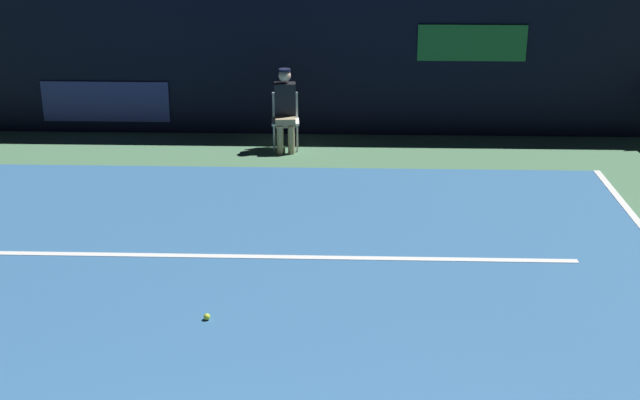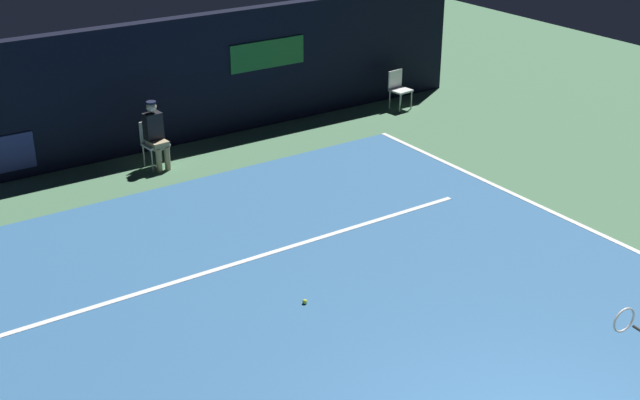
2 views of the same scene
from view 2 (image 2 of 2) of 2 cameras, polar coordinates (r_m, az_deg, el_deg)
ground_plane at (r=11.88m, az=0.10°, el=-7.34°), size 32.15×32.15×0.00m
court_surface at (r=11.88m, az=0.10°, el=-7.31°), size 10.21×10.24×0.01m
line_sideline_left at (r=14.95m, az=16.37°, el=-1.27°), size 0.10×10.24×0.01m
line_service at (r=13.19m, az=-4.27°, el=-3.85°), size 7.96×0.10×0.01m
back_wall at (r=17.22m, az=-13.41°, el=7.08°), size 16.58×0.33×2.60m
line_judge_on_chair at (r=16.59m, az=-11.03°, el=4.39°), size 0.47×0.55×1.32m
courtside_chair_near at (r=19.88m, az=5.31°, el=7.56°), size 0.48×0.46×0.88m
tennis_ball at (r=11.96m, az=-1.04°, el=-6.84°), size 0.07×0.07×0.07m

